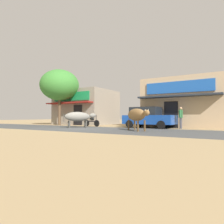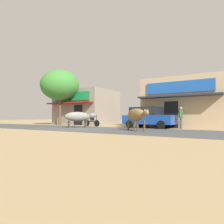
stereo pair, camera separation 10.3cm
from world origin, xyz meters
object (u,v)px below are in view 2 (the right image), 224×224
object	(u,v)px
pedestrian_by_shop	(181,116)
roadside_tree	(60,85)
cow_near_brown	(78,117)
cow_far_dark	(136,115)
parked_motorcycle	(92,121)
parked_hatchback_car	(148,117)

from	to	relation	value
pedestrian_by_shop	roadside_tree	bearing A→B (deg)	-179.73
roadside_tree	cow_near_brown	bearing A→B (deg)	-28.62
cow_near_brown	cow_far_dark	world-z (taller)	cow_far_dark
cow_far_dark	pedestrian_by_shop	bearing A→B (deg)	61.93
parked_motorcycle	cow_near_brown	size ratio (longest dim) A/B	0.77
roadside_tree	parked_motorcycle	distance (m)	5.91
cow_far_dark	pedestrian_by_shop	world-z (taller)	pedestrian_by_shop
roadside_tree	cow_far_dark	xyz separation A→B (m)	(10.36, -3.55, -3.19)
roadside_tree	parked_motorcycle	bearing A→B (deg)	-5.88
parked_hatchback_car	cow_far_dark	bearing A→B (deg)	-80.89
parked_hatchback_car	cow_near_brown	size ratio (longest dim) A/B	1.67
parked_motorcycle	pedestrian_by_shop	xyz separation A→B (m)	(7.72, 0.53, 0.47)
parked_hatchback_car	roadside_tree	bearing A→B (deg)	179.59
cow_near_brown	cow_far_dark	xyz separation A→B (m)	(5.60, -0.95, 0.11)
parked_motorcycle	cow_far_dark	size ratio (longest dim) A/B	0.78
roadside_tree	cow_near_brown	world-z (taller)	roadside_tree
roadside_tree	parked_motorcycle	size ratio (longest dim) A/B	3.20
cow_near_brown	cow_far_dark	bearing A→B (deg)	-9.65
cow_near_brown	roadside_tree	bearing A→B (deg)	151.38
parked_hatchback_car	cow_far_dark	world-z (taller)	parked_hatchback_car
parked_motorcycle	cow_near_brown	xyz separation A→B (m)	(0.20, -2.13, 0.42)
cow_near_brown	pedestrian_by_shop	bearing A→B (deg)	19.44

